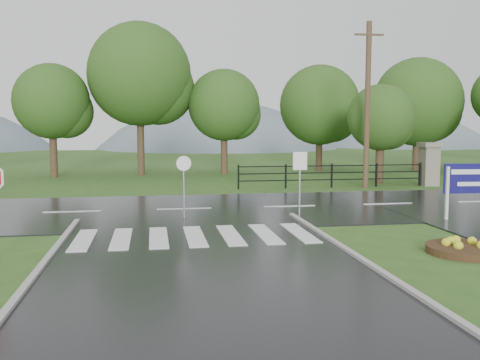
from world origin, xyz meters
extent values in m
plane|color=#2E541C|center=(0.00, 0.00, 0.00)|extent=(120.00, 120.00, 0.00)
cube|color=black|center=(0.00, 10.00, 0.00)|extent=(90.00, 8.00, 0.04)
cube|color=silver|center=(-3.00, 5.00, 0.06)|extent=(0.50, 2.80, 0.02)
cube|color=silver|center=(-2.00, 5.00, 0.06)|extent=(0.50, 2.80, 0.02)
cube|color=silver|center=(-1.00, 5.00, 0.06)|extent=(0.50, 2.80, 0.02)
cube|color=silver|center=(0.00, 5.00, 0.06)|extent=(0.50, 2.80, 0.02)
cube|color=silver|center=(1.00, 5.00, 0.06)|extent=(0.50, 2.80, 0.02)
cube|color=silver|center=(2.00, 5.00, 0.06)|extent=(0.50, 2.80, 0.02)
cube|color=silver|center=(3.00, 5.00, 0.06)|extent=(0.50, 2.80, 0.02)
cube|color=gray|center=(13.00, 16.00, 1.00)|extent=(0.80, 0.80, 2.00)
cube|color=#6B6659|center=(13.00, 16.00, 2.12)|extent=(1.00, 1.00, 0.24)
cube|color=black|center=(7.75, 16.00, 0.40)|extent=(9.50, 0.05, 0.05)
cube|color=black|center=(7.75, 16.00, 0.75)|extent=(9.50, 0.05, 0.05)
cube|color=black|center=(7.75, 16.00, 1.10)|extent=(9.50, 0.05, 0.05)
cube|color=black|center=(3.00, 16.00, 0.60)|extent=(0.08, 0.08, 1.20)
cube|color=black|center=(12.50, 16.00, 0.60)|extent=(0.08, 0.08, 1.20)
sphere|color=slate|center=(8.00, 65.00, -17.28)|extent=(48.00, 48.00, 48.00)
sphere|color=slate|center=(36.00, 65.00, -12.96)|extent=(36.00, 36.00, 36.00)
cube|color=silver|center=(8.35, 6.37, 0.89)|extent=(0.10, 0.10, 1.79)
cube|color=#110E5A|center=(9.34, 6.37, 1.38)|extent=(2.14, 0.21, 0.98)
cube|color=white|center=(9.34, 6.33, 1.61)|extent=(1.69, 0.13, 0.16)
cube|color=white|center=(9.34, 6.33, 1.20)|extent=(1.25, 0.10, 0.13)
cylinder|color=#332111|center=(6.39, 2.15, 0.09)|extent=(1.87, 1.87, 0.19)
cube|color=#939399|center=(3.77, 7.79, 1.05)|extent=(0.04, 0.04, 2.09)
cube|color=white|center=(3.77, 7.77, 1.93)|extent=(0.50, 0.04, 0.61)
cylinder|color=#939399|center=(-0.12, 8.05, 0.98)|extent=(0.06, 0.06, 1.97)
cylinder|color=white|center=(-0.12, 8.03, 1.87)|extent=(0.49, 0.06, 0.49)
cylinder|color=#473523|center=(9.34, 15.50, 4.07)|extent=(0.27, 0.27, 8.13)
cube|color=brown|center=(9.34, 15.50, 7.50)|extent=(1.45, 0.17, 0.09)
cylinder|color=#3D2B1C|center=(10.95, 17.50, 1.48)|extent=(0.44, 0.44, 2.95)
sphere|color=#254B17|center=(10.95, 17.50, 3.54)|extent=(3.54, 3.54, 3.54)
camera|label=1|loc=(-1.13, -9.60, 3.13)|focal=40.00mm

